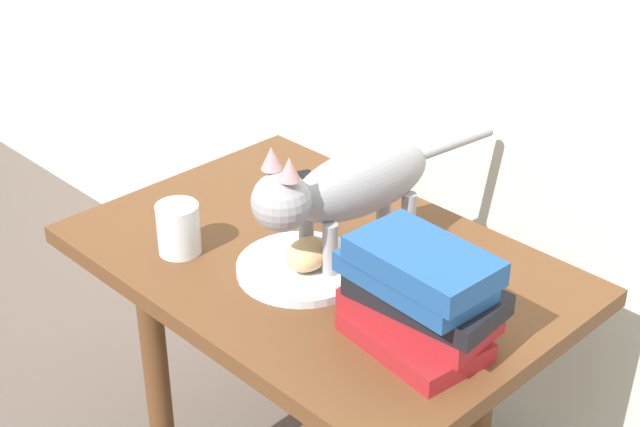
# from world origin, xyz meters

# --- Properties ---
(side_table) EXTENTS (0.80, 0.54, 0.56)m
(side_table) POSITION_xyz_m (0.00, 0.00, 0.48)
(side_table) COLOR brown
(side_table) RESTS_ON ground
(plate) EXTENTS (0.21, 0.21, 0.01)m
(plate) POSITION_xyz_m (0.01, -0.05, 0.57)
(plate) COLOR silver
(plate) RESTS_ON side_table
(bread_roll) EXTENTS (0.07, 0.09, 0.05)m
(bread_roll) POSITION_xyz_m (0.03, -0.05, 0.60)
(bread_roll) COLOR #E0BC7A
(bread_roll) RESTS_ON plate
(cat) EXTENTS (0.12, 0.48, 0.23)m
(cat) POSITION_xyz_m (0.04, 0.02, 0.69)
(cat) COLOR #99999E
(cat) RESTS_ON side_table
(book_stack) EXTENTS (0.23, 0.16, 0.16)m
(book_stack) POSITION_xyz_m (0.26, -0.06, 0.64)
(book_stack) COLOR maroon
(book_stack) RESTS_ON side_table
(candle_jar) EXTENTS (0.07, 0.07, 0.08)m
(candle_jar) POSITION_xyz_m (-0.17, -0.15, 0.60)
(candle_jar) COLOR silver
(candle_jar) RESTS_ON side_table
(tv_remote) EXTENTS (0.16, 0.10, 0.02)m
(tv_remote) POSITION_xyz_m (-0.15, 0.13, 0.57)
(tv_remote) COLOR black
(tv_remote) RESTS_ON side_table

